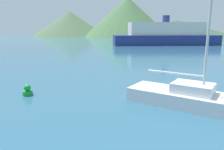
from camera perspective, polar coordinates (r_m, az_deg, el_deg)
name	(u,v)px	position (r m, az deg, el deg)	size (l,w,h in m)	color
sailboat_inner	(192,97)	(11.71, 20.22, -5.41)	(6.64, 4.79, 10.23)	silver
ferry_distant	(165,35)	(54.01, 13.74, 10.12)	(25.20, 10.81, 6.77)	navy
buoy_marker	(28,91)	(13.82, -21.21, -3.86)	(0.57, 0.57, 0.66)	green
hill_west	(70,24)	(114.31, -10.87, 13.02)	(36.78, 36.78, 12.01)	#4C6647
hill_central	(127,17)	(103.68, 4.03, 14.87)	(40.18, 40.18, 17.66)	#476B42
hill_east	(177,29)	(102.15, 16.50, 11.55)	(52.22, 52.22, 7.30)	#38563D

